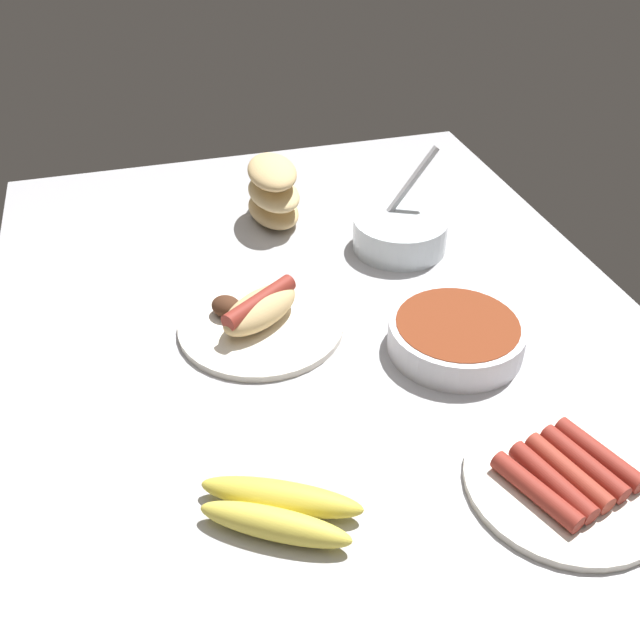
{
  "coord_description": "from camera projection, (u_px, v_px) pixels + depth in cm",
  "views": [
    {
      "loc": [
        -73.66,
        21.69,
        59.98
      ],
      "look_at": [
        -1.19,
        1.23,
        3.0
      ],
      "focal_mm": 39.95,
      "sensor_mm": 36.0,
      "label": 1
    }
  ],
  "objects": [
    {
      "name": "banana_bunch",
      "position": [
        278.0,
        509.0,
        0.71
      ],
      "size": [
        13.98,
        17.35,
        3.35
      ],
      "color": "gold",
      "rests_on": "ground_plane"
    },
    {
      "name": "plate_sausages",
      "position": [
        566.0,
        478.0,
        0.75
      ],
      "size": [
        21.58,
        21.58,
        3.14
      ],
      "color": "white",
      "rests_on": "ground_plane"
    },
    {
      "name": "bread_stack",
      "position": [
        272.0,
        192.0,
        1.19
      ],
      "size": [
        14.85,
        9.46,
        10.8
      ],
      "color": "#DBB77A",
      "rests_on": "ground_plane"
    },
    {
      "name": "bowl_coleslaw",
      "position": [
        400.0,
        232.0,
        1.13
      ],
      "size": [
        14.97,
        14.97,
        14.92
      ],
      "color": "silver",
      "rests_on": "ground_plane"
    },
    {
      "name": "bowl_chili",
      "position": [
        456.0,
        335.0,
        0.93
      ],
      "size": [
        17.82,
        17.82,
        4.31
      ],
      "color": "white",
      "rests_on": "ground_plane"
    },
    {
      "name": "plate_hotdog_assembled",
      "position": [
        259.0,
        317.0,
        0.97
      ],
      "size": [
        22.68,
        22.68,
        5.61
      ],
      "color": "white",
      "rests_on": "ground_plane"
    },
    {
      "name": "ground_plane",
      "position": [
        326.0,
        339.0,
        0.98
      ],
      "size": [
        120.0,
        90.0,
        3.0
      ],
      "primitive_type": "cube",
      "color": "#B2B2B7"
    }
  ]
}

